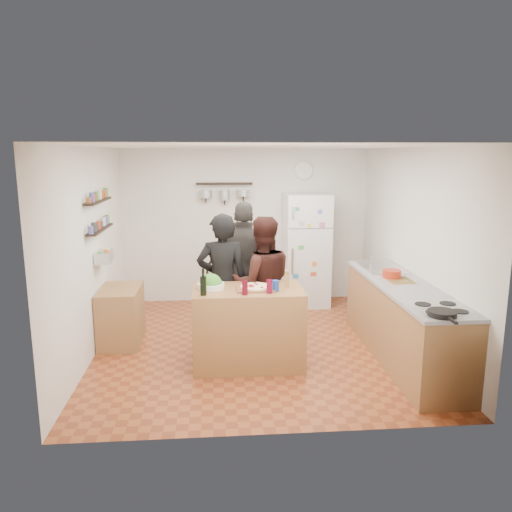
{
  "coord_description": "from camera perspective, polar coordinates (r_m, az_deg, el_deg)",
  "views": [
    {
      "loc": [
        -0.51,
        -6.05,
        2.4
      ],
      "look_at": [
        0.0,
        0.1,
        1.15
      ],
      "focal_mm": 35.0,
      "sensor_mm": 36.0,
      "label": 1
    }
  ],
  "objects": [
    {
      "name": "room_shell",
      "position": [
        6.56,
        -0.21,
        1.36
      ],
      "size": [
        4.2,
        4.2,
        4.2
      ],
      "color": "brown",
      "rests_on": "ground"
    },
    {
      "name": "prep_island",
      "position": [
        5.81,
        -0.9,
        -8.1
      ],
      "size": [
        1.25,
        0.72,
        0.91
      ],
      "primitive_type": "cube",
      "color": "brown",
      "rests_on": "floor"
    },
    {
      "name": "pizza_board",
      "position": [
        5.66,
        -0.09,
        -3.71
      ],
      "size": [
        0.42,
        0.34,
        0.02
      ],
      "primitive_type": "cube",
      "color": "brown",
      "rests_on": "prep_island"
    },
    {
      "name": "pizza",
      "position": [
        5.65,
        -0.09,
        -3.52
      ],
      "size": [
        0.34,
        0.34,
        0.02
      ],
      "primitive_type": "cylinder",
      "color": "beige",
      "rests_on": "pizza_board"
    },
    {
      "name": "salad_bowl",
      "position": [
        5.7,
        -5.17,
        -3.42
      ],
      "size": [
        0.31,
        0.31,
        0.06
      ],
      "primitive_type": "cylinder",
      "color": "white",
      "rests_on": "prep_island"
    },
    {
      "name": "wine_bottle",
      "position": [
        5.43,
        -6.05,
        -3.42
      ],
      "size": [
        0.07,
        0.07,
        0.21
      ],
      "primitive_type": "cylinder",
      "color": "black",
      "rests_on": "prep_island"
    },
    {
      "name": "wine_glass_near",
      "position": [
        5.42,
        -1.28,
        -3.67
      ],
      "size": [
        0.06,
        0.06,
        0.15
      ],
      "primitive_type": "cylinder",
      "color": "#4F0617",
      "rests_on": "prep_island"
    },
    {
      "name": "wine_glass_far",
      "position": [
        5.48,
        1.52,
        -3.51
      ],
      "size": [
        0.06,
        0.06,
        0.15
      ],
      "primitive_type": "cylinder",
      "color": "#5E081F",
      "rests_on": "prep_island"
    },
    {
      "name": "pepper_mill",
      "position": [
        5.75,
        3.53,
        -2.76
      ],
      "size": [
        0.05,
        0.05,
        0.16
      ],
      "primitive_type": "cylinder",
      "color": "olive",
      "rests_on": "prep_island"
    },
    {
      "name": "salt_canister",
      "position": [
        5.57,
        2.25,
        -3.42
      ],
      "size": [
        0.08,
        0.08,
        0.12
      ],
      "primitive_type": "cylinder",
      "color": "navy",
      "rests_on": "prep_island"
    },
    {
      "name": "person_left",
      "position": [
        6.15,
        -3.85,
        -3.05
      ],
      "size": [
        0.64,
        0.43,
        1.72
      ],
      "primitive_type": "imported",
      "rotation": [
        0.0,
        0.0,
        3.11
      ],
      "color": "black",
      "rests_on": "floor"
    },
    {
      "name": "person_center",
      "position": [
        6.19,
        0.66,
        -3.16
      ],
      "size": [
        0.87,
        0.7,
        1.68
      ],
      "primitive_type": "imported",
      "rotation": [
        0.0,
        0.0,
        3.23
      ],
      "color": "black",
      "rests_on": "floor"
    },
    {
      "name": "person_back",
      "position": [
        6.65,
        -1.23,
        -1.56
      ],
      "size": [
        1.11,
        0.58,
        1.81
      ],
      "primitive_type": "imported",
      "rotation": [
        0.0,
        0.0,
        3.01
      ],
      "color": "#292724",
      "rests_on": "floor"
    },
    {
      "name": "counter_run",
      "position": [
        6.24,
        16.41,
        -7.25
      ],
      "size": [
        0.63,
        2.63,
        0.9
      ],
      "primitive_type": "cube",
      "color": "#9E7042",
      "rests_on": "floor"
    },
    {
      "name": "stove_top",
      "position": [
        5.27,
        20.38,
        -5.72
      ],
      "size": [
        0.6,
        0.62,
        0.02
      ],
      "primitive_type": "cube",
      "color": "white",
      "rests_on": "counter_run"
    },
    {
      "name": "skillet",
      "position": [
        5.02,
        20.49,
        -6.16
      ],
      "size": [
        0.27,
        0.27,
        0.05
      ],
      "primitive_type": "cylinder",
      "color": "black",
      "rests_on": "stove_top"
    },
    {
      "name": "sink",
      "position": [
        6.88,
        14.11,
        -1.35
      ],
      "size": [
        0.5,
        0.8,
        0.03
      ],
      "primitive_type": "cube",
      "color": "silver",
      "rests_on": "counter_run"
    },
    {
      "name": "cutting_board",
      "position": [
        6.26,
        16.09,
        -2.77
      ],
      "size": [
        0.3,
        0.4,
        0.02
      ],
      "primitive_type": "cube",
      "color": "olive",
      "rests_on": "counter_run"
    },
    {
      "name": "red_bowl",
      "position": [
        6.36,
        15.24,
        -1.97
      ],
      "size": [
        0.23,
        0.23,
        0.09
      ],
      "primitive_type": "cylinder",
      "color": "#A82713",
      "rests_on": "counter_run"
    },
    {
      "name": "fridge",
      "position": [
        8.07,
        5.76,
        0.7
      ],
      "size": [
        0.7,
        0.68,
        1.8
      ],
      "primitive_type": "cube",
      "color": "white",
      "rests_on": "floor"
    },
    {
      "name": "wall_clock",
      "position": [
        8.26,
        5.52,
        9.68
      ],
      "size": [
        0.3,
        0.03,
        0.3
      ],
      "primitive_type": "cylinder",
      "rotation": [
        1.57,
        0.0,
        0.0
      ],
      "color": "silver",
      "rests_on": "back_wall"
    },
    {
      "name": "spice_shelf_lower",
      "position": [
        6.47,
        -17.4,
        2.93
      ],
      "size": [
        0.12,
        1.0,
        0.02
      ],
      "primitive_type": "cube",
      "color": "black",
      "rests_on": "left_wall"
    },
    {
      "name": "spice_shelf_upper",
      "position": [
        6.43,
        -17.59,
        6.02
      ],
      "size": [
        0.12,
        1.0,
        0.02
      ],
      "primitive_type": "cube",
      "color": "black",
      "rests_on": "left_wall"
    },
    {
      "name": "produce_basket",
      "position": [
        6.52,
        -16.96,
        -0.1
      ],
      "size": [
        0.18,
        0.35,
        0.14
      ],
      "primitive_type": "cube",
      "color": "silver",
      "rests_on": "left_wall"
    },
    {
      "name": "side_table",
      "position": [
        6.71,
        -15.17,
        -6.6
      ],
      "size": [
        0.5,
        0.8,
        0.73
      ],
      "primitive_type": "cube",
      "color": "#A26F44",
      "rests_on": "floor"
    },
    {
      "name": "pot_rack",
      "position": [
        8.06,
        -3.64,
        8.24
      ],
      "size": [
        0.9,
        0.04,
        0.04
      ],
      "primitive_type": "cube",
      "color": "black",
      "rests_on": "back_wall"
    }
  ]
}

